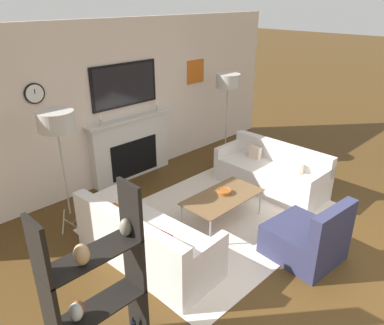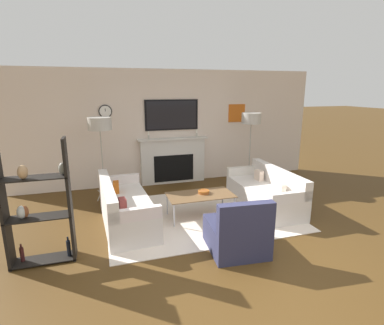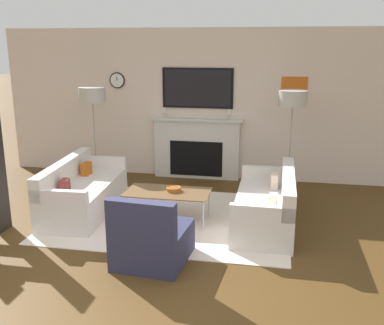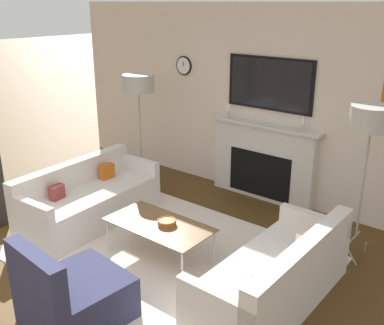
# 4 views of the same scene
# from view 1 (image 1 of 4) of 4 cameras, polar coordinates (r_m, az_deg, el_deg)

# --- Properties ---
(ground_plane) EXTENTS (60.00, 60.00, 0.00)m
(ground_plane) POSITION_cam_1_polar(r_m,az_deg,el_deg) (4.77, 24.94, -17.67)
(ground_plane) COLOR #493014
(fireplace_wall) EXTENTS (7.38, 0.28, 2.70)m
(fireplace_wall) POSITION_cam_1_polar(r_m,az_deg,el_deg) (6.56, -10.09, 7.94)
(fireplace_wall) COLOR beige
(fireplace_wall) RESTS_ON ground_plane
(area_rug) EXTENTS (3.32, 2.48, 0.01)m
(area_rug) POSITION_cam_1_polar(r_m,az_deg,el_deg) (5.58, 3.97, -8.48)
(area_rug) COLOR beige
(area_rug) RESTS_ON ground_plane
(couch_left) EXTENTS (0.87, 1.91, 0.76)m
(couch_left) POSITION_cam_1_polar(r_m,az_deg,el_deg) (4.65, -7.16, -11.90)
(couch_left) COLOR silver
(couch_left) RESTS_ON ground_plane
(couch_right) EXTENTS (0.78, 1.85, 0.75)m
(couch_right) POSITION_cam_1_polar(r_m,az_deg,el_deg) (6.42, 12.01, -1.68)
(couch_right) COLOR silver
(couch_right) RESTS_ON ground_plane
(armchair) EXTENTS (0.83, 0.89, 0.84)m
(armchair) POSITION_cam_1_polar(r_m,az_deg,el_deg) (4.90, 17.15, -11.16)
(armchair) COLOR #2C2E4A
(armchair) RESTS_ON ground_plane
(coffee_table) EXTENTS (1.18, 0.61, 0.43)m
(coffee_table) POSITION_cam_1_polar(r_m,az_deg,el_deg) (5.31, 4.70, -5.37)
(coffee_table) COLOR brown
(coffee_table) RESTS_ON ground_plane
(decorative_bowl) EXTENTS (0.21, 0.21, 0.06)m
(decorative_bowl) POSITION_cam_1_polar(r_m,az_deg,el_deg) (5.36, 4.94, -4.40)
(decorative_bowl) COLOR #9A5020
(decorative_bowl) RESTS_ON coffee_table
(floor_lamp_left) EXTENTS (0.46, 0.46, 1.73)m
(floor_lamp_left) POSITION_cam_1_polar(r_m,az_deg,el_deg) (4.93, -19.99, 5.75)
(floor_lamp_left) COLOR #9E998E
(floor_lamp_left) RESTS_ON ground_plane
(floor_lamp_right) EXTENTS (0.44, 0.44, 1.73)m
(floor_lamp_right) POSITION_cam_1_polar(r_m,az_deg,el_deg) (6.94, 5.49, 12.13)
(floor_lamp_right) COLOR #9E998E
(floor_lamp_right) RESTS_ON ground_plane
(shelf_unit) EXTENTS (0.81, 0.28, 1.66)m
(shelf_unit) POSITION_cam_1_polar(r_m,az_deg,el_deg) (3.30, -14.37, -18.71)
(shelf_unit) COLOR black
(shelf_unit) RESTS_ON ground_plane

